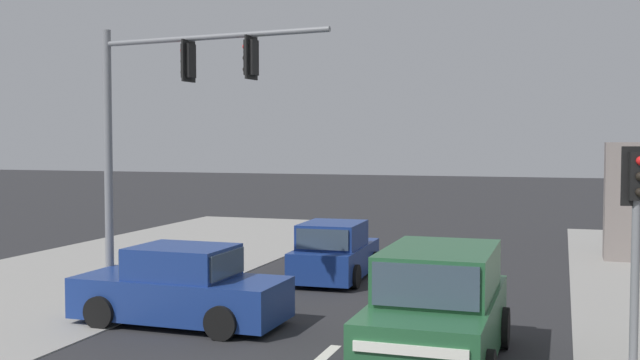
{
  "coord_description": "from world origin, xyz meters",
  "views": [
    {
      "loc": [
        3.79,
        -8.36,
        3.63
      ],
      "look_at": [
        -0.24,
        4.0,
        2.96
      ],
      "focal_mm": 42.0,
      "sensor_mm": 36.0,
      "label": 1
    }
  ],
  "objects_px": {
    "suv_crossing_left": "(438,311)",
    "hatchback_kerbside_parked": "(335,253)",
    "pedestal_signal_right_kerb": "(636,227)",
    "sedan_receding_far": "(181,289)",
    "traffic_signal_mast": "(157,116)"
  },
  "relations": [
    {
      "from": "suv_crossing_left",
      "to": "hatchback_kerbside_parked",
      "type": "distance_m",
      "value": 7.65
    },
    {
      "from": "pedestal_signal_right_kerb",
      "to": "hatchback_kerbside_parked",
      "type": "distance_m",
      "value": 10.01
    },
    {
      "from": "suv_crossing_left",
      "to": "sedan_receding_far",
      "type": "distance_m",
      "value": 5.4
    },
    {
      "from": "pedestal_signal_right_kerb",
      "to": "sedan_receding_far",
      "type": "xyz_separation_m",
      "value": [
        -8.17,
        1.76,
        -1.71
      ]
    },
    {
      "from": "suv_crossing_left",
      "to": "sedan_receding_far",
      "type": "height_order",
      "value": "suv_crossing_left"
    },
    {
      "from": "traffic_signal_mast",
      "to": "pedestal_signal_right_kerb",
      "type": "distance_m",
      "value": 9.47
    },
    {
      "from": "traffic_signal_mast",
      "to": "sedan_receding_far",
      "type": "height_order",
      "value": "traffic_signal_mast"
    },
    {
      "from": "traffic_signal_mast",
      "to": "suv_crossing_left",
      "type": "bearing_deg",
      "value": -15.77
    },
    {
      "from": "traffic_signal_mast",
      "to": "hatchback_kerbside_parked",
      "type": "distance_m",
      "value": 6.45
    },
    {
      "from": "pedestal_signal_right_kerb",
      "to": "suv_crossing_left",
      "type": "distance_m",
      "value": 3.33
    },
    {
      "from": "suv_crossing_left",
      "to": "hatchback_kerbside_parked",
      "type": "relative_size",
      "value": 1.23
    },
    {
      "from": "pedestal_signal_right_kerb",
      "to": "sedan_receding_far",
      "type": "bearing_deg",
      "value": 167.84
    },
    {
      "from": "traffic_signal_mast",
      "to": "pedestal_signal_right_kerb",
      "type": "height_order",
      "value": "traffic_signal_mast"
    },
    {
      "from": "sedan_receding_far",
      "to": "hatchback_kerbside_parked",
      "type": "bearing_deg",
      "value": 74.74
    },
    {
      "from": "pedestal_signal_right_kerb",
      "to": "hatchback_kerbside_parked",
      "type": "xyz_separation_m",
      "value": [
        -6.66,
        7.28,
        -1.71
      ]
    }
  ]
}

